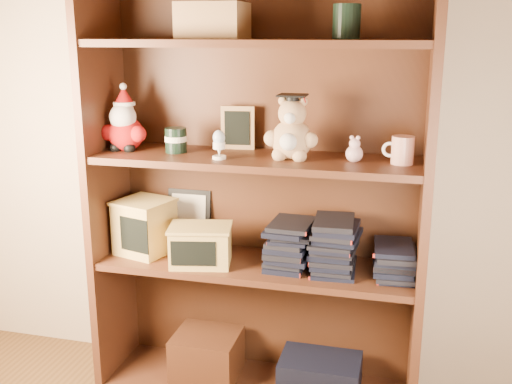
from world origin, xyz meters
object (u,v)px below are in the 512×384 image
at_px(bookcase, 259,199).
at_px(treats_box, 145,226).
at_px(teacher_mug, 402,150).
at_px(grad_teddy_bear, 292,134).

bearing_deg(bookcase, treats_box, -173.29).
xyz_separation_m(teacher_mug, treats_box, (-0.94, -0.00, -0.34)).
xyz_separation_m(grad_teddy_bear, treats_box, (-0.57, 0.01, -0.38)).
xyz_separation_m(grad_teddy_bear, teacher_mug, (0.37, 0.01, -0.04)).
height_order(teacher_mug, treats_box, teacher_mug).
distance_m(bookcase, treats_box, 0.46).
bearing_deg(treats_box, teacher_mug, 0.06).
relative_size(teacher_mug, treats_box, 0.45).
distance_m(teacher_mug, treats_box, 1.00).
height_order(bookcase, teacher_mug, bookcase).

